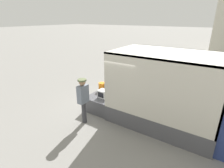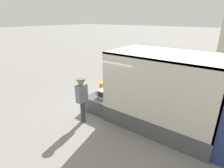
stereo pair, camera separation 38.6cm
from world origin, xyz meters
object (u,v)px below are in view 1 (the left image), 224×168
box_truck (216,113)px  microwave (104,94)px  portable_generator (114,86)px  worker_person (83,96)px  orange_bucket (102,87)px

box_truck → microwave: 4.26m
portable_generator → worker_person: size_ratio=0.38×
microwave → portable_generator: bearing=93.5°
microwave → box_truck: bearing=7.6°
worker_person → microwave: bearing=84.7°
microwave → orange_bucket: orange_bucket is taller
microwave → portable_generator: (-0.06, 0.93, 0.05)m
box_truck → worker_person: 4.68m
microwave → orange_bucket: size_ratio=1.19×
box_truck → worker_person: bearing=-157.9°
box_truck → worker_person: (-4.33, -1.76, 0.18)m
microwave → orange_bucket: (-0.53, 0.56, 0.03)m
box_truck → orange_bucket: (-4.75, -0.00, -0.10)m
orange_bucket → worker_person: (0.42, -1.76, 0.28)m
portable_generator → orange_bucket: 0.60m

